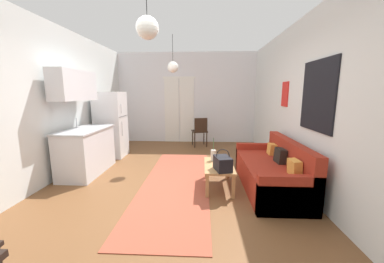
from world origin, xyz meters
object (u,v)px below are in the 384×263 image
couch (274,172)px  refrigerator (111,125)px  bamboo_vase (213,155)px  pendant_lamp_near (147,28)px  accent_chair (200,130)px  pendant_lamp_far (173,67)px  coffee_table (219,168)px  handbag (223,163)px

couch → refrigerator: size_ratio=1.18×
bamboo_vase → pendant_lamp_near: pendant_lamp_near is taller
bamboo_vase → refrigerator: bearing=148.0°
accent_chair → pendant_lamp_near: pendant_lamp_near is taller
accent_chair → refrigerator: bearing=12.9°
bamboo_vase → pendant_lamp_far: pendant_lamp_far is taller
couch → bamboo_vase: 1.05m
pendant_lamp_near → pendant_lamp_far: (-0.02, 2.35, -0.18)m
accent_chair → pendant_lamp_far: size_ratio=1.07×
couch → coffee_table: bearing=-178.8°
accent_chair → pendant_lamp_far: bearing=54.0°
pendant_lamp_near → accent_chair: bearing=81.5°
couch → pendant_lamp_near: size_ratio=3.00×
bamboo_vase → handbag: (0.12, -0.50, 0.01)m
handbag → refrigerator: size_ratio=0.23×
bamboo_vase → accent_chair: 2.67m
refrigerator → accent_chair: (2.20, 1.11, -0.31)m
accent_chair → couch: bearing=100.2°
couch → pendant_lamp_near: pendant_lamp_near is taller
bamboo_vase → refrigerator: refrigerator is taller
refrigerator → pendant_lamp_far: bearing=-11.7°
couch → refrigerator: refrigerator is taller
handbag → refrigerator: refrigerator is taller
coffee_table → accent_chair: bearing=97.0°
accent_chair → coffee_table: bearing=83.2°
refrigerator → accent_chair: size_ratio=1.86×
accent_chair → pendant_lamp_near: bearing=67.7°
refrigerator → couch: bearing=-26.8°
couch → accent_chair: size_ratio=2.20×
coffee_table → pendant_lamp_near: 2.37m
bamboo_vase → coffee_table: bearing=-69.8°
handbag → pendant_lamp_far: 2.56m
pendant_lamp_far → couch: bearing=-37.2°
coffee_table → refrigerator: size_ratio=0.55×
refrigerator → pendant_lamp_far: size_ratio=2.00×
refrigerator → accent_chair: bearing=26.8°
bamboo_vase → handbag: size_ratio=1.13×
coffee_table → handbag: size_ratio=2.40×
bamboo_vase → handbag: bearing=-76.2°
handbag → refrigerator: 3.31m
refrigerator → accent_chair: refrigerator is taller
couch → pendant_lamp_far: (-1.86, 1.42, 1.87)m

